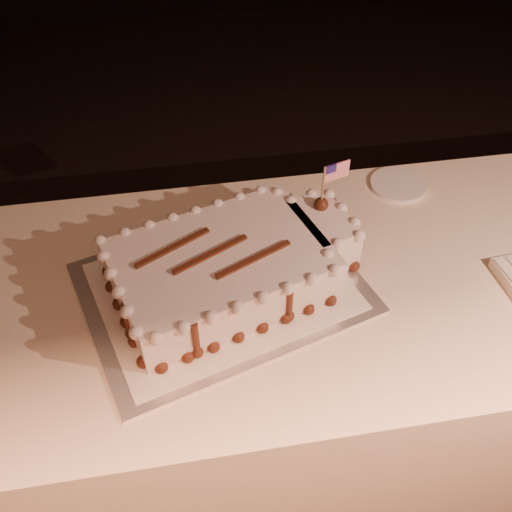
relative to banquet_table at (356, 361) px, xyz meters
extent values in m
cube|color=#FFE2C5|center=(0.00, 0.00, 0.00)|extent=(2.40, 0.80, 0.75)
cube|color=white|center=(-0.37, 0.01, 0.38)|extent=(0.73, 0.62, 0.01)
cube|color=white|center=(-0.37, 0.01, 0.38)|extent=(0.65, 0.56, 0.00)
cube|color=white|center=(-0.37, 0.01, 0.44)|extent=(0.53, 0.43, 0.11)
cube|color=white|center=(-0.12, 0.08, 0.44)|extent=(0.16, 0.20, 0.11)
sphere|color=#5A2816|center=(-0.52, -0.20, 0.39)|extent=(0.03, 0.03, 0.03)
sphere|color=#5A2816|center=(-0.46, -0.18, 0.39)|extent=(0.03, 0.03, 0.03)
sphere|color=#5A2816|center=(-0.41, -0.17, 0.39)|extent=(0.03, 0.03, 0.03)
sphere|color=#5A2816|center=(-0.35, -0.15, 0.39)|extent=(0.03, 0.03, 0.03)
sphere|color=#5A2816|center=(-0.30, -0.13, 0.39)|extent=(0.03, 0.03, 0.03)
sphere|color=#5A2816|center=(-0.24, -0.12, 0.39)|extent=(0.03, 0.03, 0.03)
sphere|color=#5A2816|center=(-0.19, -0.10, 0.39)|extent=(0.03, 0.03, 0.03)
sphere|color=#5A2816|center=(-0.13, -0.08, 0.39)|extent=(0.03, 0.03, 0.03)
sphere|color=#5A2816|center=(-0.14, -0.04, 0.39)|extent=(0.03, 0.03, 0.03)
sphere|color=#5A2816|center=(-0.11, -0.01, 0.39)|extent=(0.03, 0.03, 0.03)
sphere|color=#5A2816|center=(-0.05, 0.01, 0.39)|extent=(0.03, 0.03, 0.03)
sphere|color=#5A2816|center=(-0.05, 0.05, 0.39)|extent=(0.03, 0.03, 0.03)
sphere|color=#5A2816|center=(-0.07, 0.11, 0.39)|extent=(0.03, 0.03, 0.03)
sphere|color=#5A2816|center=(-0.08, 0.16, 0.39)|extent=(0.03, 0.03, 0.03)
sphere|color=#5A2816|center=(-0.12, 0.17, 0.39)|extent=(0.03, 0.03, 0.03)
sphere|color=#5A2816|center=(-0.18, 0.16, 0.39)|extent=(0.03, 0.03, 0.03)
sphere|color=#5A2816|center=(-0.21, 0.19, 0.39)|extent=(0.03, 0.03, 0.03)
sphere|color=#5A2816|center=(-0.25, 0.21, 0.39)|extent=(0.03, 0.03, 0.03)
sphere|color=#5A2816|center=(-0.30, 0.19, 0.39)|extent=(0.03, 0.03, 0.03)
sphere|color=#5A2816|center=(-0.36, 0.17, 0.39)|extent=(0.03, 0.03, 0.03)
sphere|color=#5A2816|center=(-0.41, 0.16, 0.39)|extent=(0.03, 0.03, 0.03)
sphere|color=#5A2816|center=(-0.47, 0.14, 0.39)|extent=(0.03, 0.03, 0.03)
sphere|color=#5A2816|center=(-0.52, 0.12, 0.39)|extent=(0.03, 0.03, 0.03)
sphere|color=#5A2816|center=(-0.57, 0.11, 0.39)|extent=(0.03, 0.03, 0.03)
sphere|color=#5A2816|center=(-0.63, 0.09, 0.39)|extent=(0.03, 0.03, 0.03)
sphere|color=#5A2816|center=(-0.62, 0.04, 0.39)|extent=(0.03, 0.03, 0.03)
sphere|color=#5A2816|center=(-0.61, -0.02, 0.39)|extent=(0.03, 0.03, 0.03)
sphere|color=#5A2816|center=(-0.59, -0.07, 0.39)|extent=(0.03, 0.03, 0.03)
sphere|color=#5A2816|center=(-0.57, -0.13, 0.39)|extent=(0.03, 0.03, 0.03)
sphere|color=#5A2816|center=(-0.56, -0.18, 0.39)|extent=(0.03, 0.03, 0.03)
sphere|color=white|center=(-0.52, -0.20, 0.49)|extent=(0.03, 0.03, 0.03)
sphere|color=white|center=(-0.46, -0.18, 0.49)|extent=(0.03, 0.03, 0.03)
sphere|color=white|center=(-0.41, -0.17, 0.49)|extent=(0.03, 0.03, 0.03)
sphere|color=white|center=(-0.35, -0.15, 0.49)|extent=(0.03, 0.03, 0.03)
sphere|color=white|center=(-0.30, -0.13, 0.49)|extent=(0.03, 0.03, 0.03)
sphere|color=white|center=(-0.24, -0.12, 0.49)|extent=(0.03, 0.03, 0.03)
sphere|color=white|center=(-0.19, -0.10, 0.49)|extent=(0.03, 0.03, 0.03)
sphere|color=white|center=(-0.13, -0.08, 0.49)|extent=(0.03, 0.03, 0.03)
sphere|color=white|center=(-0.14, -0.04, 0.49)|extent=(0.03, 0.03, 0.03)
sphere|color=white|center=(-0.11, -0.01, 0.49)|extent=(0.03, 0.03, 0.03)
sphere|color=white|center=(-0.05, 0.01, 0.49)|extent=(0.03, 0.03, 0.03)
sphere|color=white|center=(-0.05, 0.05, 0.49)|extent=(0.03, 0.03, 0.03)
sphere|color=white|center=(-0.07, 0.11, 0.49)|extent=(0.03, 0.03, 0.03)
sphere|color=white|center=(-0.08, 0.16, 0.49)|extent=(0.03, 0.03, 0.03)
sphere|color=white|center=(-0.12, 0.17, 0.49)|extent=(0.03, 0.03, 0.03)
sphere|color=white|center=(-0.18, 0.16, 0.49)|extent=(0.03, 0.03, 0.03)
sphere|color=white|center=(-0.21, 0.19, 0.49)|extent=(0.03, 0.03, 0.03)
sphere|color=white|center=(-0.25, 0.21, 0.49)|extent=(0.03, 0.03, 0.03)
sphere|color=white|center=(-0.30, 0.19, 0.49)|extent=(0.03, 0.03, 0.03)
sphere|color=white|center=(-0.36, 0.17, 0.49)|extent=(0.03, 0.03, 0.03)
sphere|color=white|center=(-0.41, 0.16, 0.49)|extent=(0.03, 0.03, 0.03)
sphere|color=white|center=(-0.47, 0.14, 0.49)|extent=(0.03, 0.03, 0.03)
sphere|color=white|center=(-0.52, 0.12, 0.49)|extent=(0.03, 0.03, 0.03)
sphere|color=white|center=(-0.57, 0.11, 0.49)|extent=(0.03, 0.03, 0.03)
sphere|color=white|center=(-0.63, 0.09, 0.49)|extent=(0.03, 0.03, 0.03)
sphere|color=white|center=(-0.62, 0.04, 0.49)|extent=(0.03, 0.03, 0.03)
sphere|color=white|center=(-0.61, -0.02, 0.49)|extent=(0.03, 0.03, 0.03)
sphere|color=white|center=(-0.59, -0.07, 0.49)|extent=(0.03, 0.03, 0.03)
sphere|color=white|center=(-0.57, -0.13, 0.49)|extent=(0.03, 0.03, 0.03)
sphere|color=white|center=(-0.56, -0.18, 0.49)|extent=(0.03, 0.03, 0.03)
cylinder|color=#5A2816|center=(-0.44, -0.18, 0.44)|extent=(0.02, 0.02, 0.10)
sphere|color=#5A2816|center=(-0.44, -0.18, 0.40)|extent=(0.03, 0.03, 0.03)
cylinder|color=#5A2816|center=(-0.24, -0.12, 0.44)|extent=(0.02, 0.02, 0.10)
sphere|color=#5A2816|center=(-0.24, -0.12, 0.40)|extent=(0.03, 0.03, 0.03)
cylinder|color=#5A2816|center=(-0.11, -0.01, 0.44)|extent=(0.02, 0.02, 0.10)
sphere|color=#5A2816|center=(-0.11, -0.01, 0.40)|extent=(0.03, 0.03, 0.03)
cylinder|color=#5A2816|center=(-0.08, 0.14, 0.44)|extent=(0.02, 0.02, 0.10)
sphere|color=#5A2816|center=(-0.08, 0.14, 0.40)|extent=(0.03, 0.03, 0.03)
cylinder|color=#5A2816|center=(-0.21, 0.21, 0.44)|extent=(0.02, 0.02, 0.10)
sphere|color=#5A2816|center=(-0.21, 0.21, 0.40)|extent=(0.03, 0.03, 0.03)
cylinder|color=#5A2816|center=(-0.42, 0.15, 0.44)|extent=(0.02, 0.02, 0.10)
sphere|color=#5A2816|center=(-0.42, 0.15, 0.40)|extent=(0.03, 0.03, 0.03)
cylinder|color=#5A2816|center=(-0.62, 0.09, 0.44)|extent=(0.02, 0.02, 0.10)
sphere|color=#5A2816|center=(-0.62, 0.09, 0.40)|extent=(0.03, 0.03, 0.03)
cylinder|color=#5A2816|center=(-0.58, -0.11, 0.44)|extent=(0.02, 0.02, 0.10)
sphere|color=#5A2816|center=(-0.58, -0.11, 0.40)|extent=(0.03, 0.03, 0.03)
cube|color=#5A2816|center=(-0.47, 0.03, 0.50)|extent=(0.17, 0.10, 0.01)
cube|color=#5A2816|center=(-0.39, 0.00, 0.50)|extent=(0.17, 0.10, 0.01)
cube|color=#5A2816|center=(-0.30, -0.03, 0.50)|extent=(0.18, 0.09, 0.01)
sphere|color=#5A2816|center=(-0.11, 0.12, 0.50)|extent=(0.04, 0.04, 0.04)
cylinder|color=tan|center=(-0.11, 0.12, 0.55)|extent=(0.00, 0.00, 0.13)
cube|color=red|center=(-0.08, 0.13, 0.59)|extent=(0.06, 0.02, 0.04)
cube|color=navy|center=(-0.10, 0.12, 0.60)|extent=(0.03, 0.01, 0.02)
cube|color=white|center=(0.29, -0.10, 0.41)|extent=(0.03, 0.13, 0.01)
cylinder|color=white|center=(0.17, 0.31, 0.38)|extent=(0.16, 0.16, 0.01)
camera|label=1|loc=(-0.44, -0.88, 1.37)|focal=40.00mm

